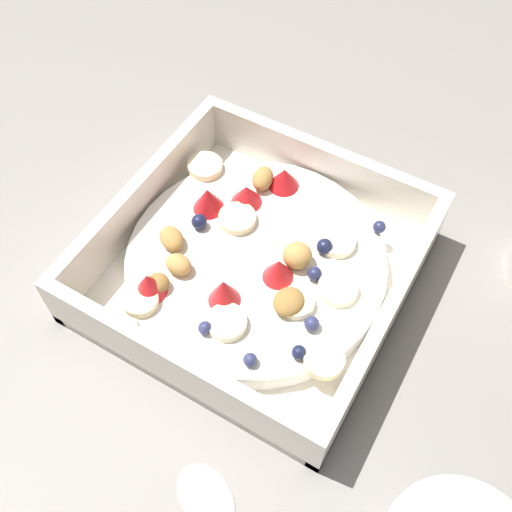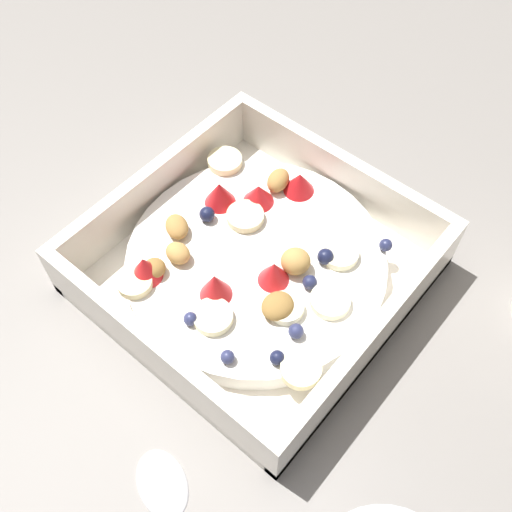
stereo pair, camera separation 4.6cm
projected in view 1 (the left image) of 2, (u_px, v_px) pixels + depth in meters
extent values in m
plane|color=gray|center=(259.00, 297.00, 0.47)|extent=(2.40, 2.40, 0.00)
cube|color=white|center=(256.00, 273.00, 0.48)|extent=(0.23, 0.23, 0.01)
cube|color=white|center=(143.00, 203.00, 0.49)|extent=(0.23, 0.01, 0.06)
cube|color=white|center=(386.00, 320.00, 0.43)|extent=(0.23, 0.01, 0.06)
cube|color=white|center=(319.00, 168.00, 0.52)|extent=(0.01, 0.21, 0.06)
cube|color=white|center=(176.00, 371.00, 0.41)|extent=(0.01, 0.21, 0.06)
cylinder|color=white|center=(256.00, 264.00, 0.47)|extent=(0.20, 0.20, 0.02)
cylinder|color=#F7EFC6|center=(338.00, 289.00, 0.44)|extent=(0.04, 0.04, 0.01)
cylinder|color=beige|center=(205.00, 166.00, 0.51)|extent=(0.04, 0.04, 0.01)
cylinder|color=#F4EAB7|center=(231.00, 325.00, 0.42)|extent=(0.03, 0.03, 0.01)
cylinder|color=beige|center=(237.00, 219.00, 0.48)|extent=(0.04, 0.04, 0.01)
cylinder|color=beige|center=(140.00, 300.00, 0.44)|extent=(0.04, 0.04, 0.01)
cylinder|color=beige|center=(324.00, 360.00, 0.41)|extent=(0.03, 0.03, 0.01)
cylinder|color=#F7EFC6|center=(337.00, 241.00, 0.47)|extent=(0.04, 0.04, 0.01)
cylinder|color=#F7EFC6|center=(297.00, 302.00, 0.44)|extent=(0.03, 0.03, 0.01)
cone|color=red|center=(149.00, 284.00, 0.43)|extent=(0.03, 0.03, 0.02)
cone|color=red|center=(208.00, 199.00, 0.48)|extent=(0.03, 0.03, 0.02)
cone|color=red|center=(278.00, 269.00, 0.44)|extent=(0.03, 0.03, 0.02)
cone|color=red|center=(284.00, 178.00, 0.50)|extent=(0.04, 0.04, 0.02)
cone|color=red|center=(246.00, 195.00, 0.49)|extent=(0.03, 0.03, 0.02)
cone|color=red|center=(224.00, 291.00, 0.43)|extent=(0.03, 0.03, 0.03)
sphere|color=#191E3D|center=(299.00, 352.00, 0.41)|extent=(0.01, 0.01, 0.01)
sphere|color=#191E3D|center=(324.00, 246.00, 0.46)|extent=(0.01, 0.01, 0.01)
sphere|color=navy|center=(250.00, 360.00, 0.41)|extent=(0.01, 0.01, 0.01)
sphere|color=navy|center=(205.00, 328.00, 0.42)|extent=(0.01, 0.01, 0.01)
sphere|color=#23284C|center=(379.00, 227.00, 0.47)|extent=(0.01, 0.01, 0.01)
sphere|color=#23284C|center=(315.00, 274.00, 0.45)|extent=(0.01, 0.01, 0.01)
sphere|color=#191E3D|center=(199.00, 222.00, 0.47)|extent=(0.01, 0.01, 0.01)
sphere|color=navy|center=(312.00, 324.00, 0.42)|extent=(0.01, 0.01, 0.01)
ellipsoid|color=olive|center=(289.00, 302.00, 0.43)|extent=(0.03, 0.02, 0.01)
ellipsoid|color=olive|center=(158.00, 283.00, 0.44)|extent=(0.02, 0.02, 0.01)
ellipsoid|color=tan|center=(297.00, 255.00, 0.45)|extent=(0.03, 0.03, 0.02)
ellipsoid|color=#AD7F42|center=(263.00, 178.00, 0.50)|extent=(0.03, 0.02, 0.02)
ellipsoid|color=#AD7F42|center=(171.00, 238.00, 0.46)|extent=(0.03, 0.03, 0.01)
ellipsoid|color=tan|center=(178.00, 264.00, 0.45)|extent=(0.02, 0.02, 0.01)
ellipsoid|color=silver|center=(206.00, 495.00, 0.39)|extent=(0.05, 0.06, 0.01)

